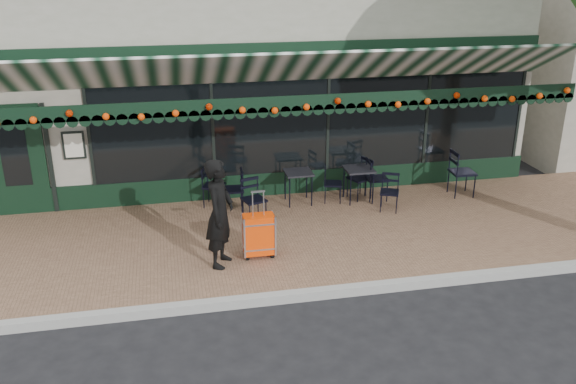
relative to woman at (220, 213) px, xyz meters
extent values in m
plane|color=black|center=(1.17, -1.06, -1.06)|extent=(80.00, 80.00, 0.00)
cube|color=brown|center=(1.17, 0.94, -0.99)|extent=(18.00, 4.00, 0.15)
cube|color=#9E9E99|center=(1.17, -1.14, -0.99)|extent=(18.00, 0.16, 0.15)
cube|color=gray|center=(1.17, 6.94, 1.19)|extent=(12.00, 8.00, 4.50)
cube|color=black|center=(2.37, 2.92, 0.59)|extent=(9.20, 0.04, 2.00)
cube|color=black|center=(-3.63, 2.92, 0.19)|extent=(1.10, 0.07, 2.20)
cube|color=silver|center=(-2.53, 2.88, 0.44)|extent=(0.42, 0.04, 0.55)
cube|color=black|center=(1.17, 1.46, 1.40)|extent=(12.00, 0.03, 0.28)
cylinder|color=#F95507|center=(1.17, 1.40, 1.38)|extent=(11.60, 0.12, 0.12)
imported|color=black|center=(0.00, 0.00, 0.00)|extent=(0.66, 0.78, 1.82)
cube|color=#FA4107|center=(0.65, 0.14, -0.50)|extent=(0.52, 0.29, 0.69)
cube|color=black|center=(0.65, 0.14, -0.88)|extent=(0.52, 0.29, 0.07)
cube|color=silver|center=(0.65, 0.14, 0.06)|extent=(0.23, 0.04, 0.43)
cube|color=black|center=(3.07, 2.24, -0.22)|extent=(0.57, 0.57, 0.04)
cylinder|color=black|center=(2.83, 2.00, -0.58)|extent=(0.03, 0.03, 0.67)
cylinder|color=black|center=(3.31, 2.00, -0.58)|extent=(0.03, 0.03, 0.67)
cylinder|color=black|center=(2.83, 2.48, -0.58)|extent=(0.03, 0.03, 0.67)
cylinder|color=black|center=(3.31, 2.48, -0.58)|extent=(0.03, 0.03, 0.67)
cube|color=black|center=(1.83, 2.37, -0.25)|extent=(0.55, 0.55, 0.04)
cylinder|color=black|center=(1.60, 2.14, -0.59)|extent=(0.03, 0.03, 0.64)
cylinder|color=black|center=(2.06, 2.14, -0.59)|extent=(0.03, 0.03, 0.64)
cylinder|color=black|center=(1.60, 2.60, -0.59)|extent=(0.03, 0.03, 0.64)
cylinder|color=black|center=(2.06, 2.60, -0.59)|extent=(0.03, 0.03, 0.64)
camera|label=1|loc=(-0.73, -9.04, 3.87)|focal=38.00mm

